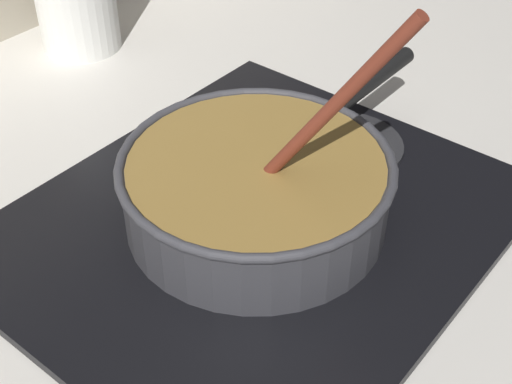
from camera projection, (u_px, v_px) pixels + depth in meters
hob_plate at (256, 223)px, 0.82m from camera, size 0.56×0.48×0.01m
burner_ring at (256, 216)px, 0.81m from camera, size 0.16×0.16×0.01m
spare_burner at (345, 145)px, 0.92m from camera, size 0.15×0.15×0.01m
cooking_pan at (257, 188)px, 0.79m from camera, size 0.47×0.31×0.28m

